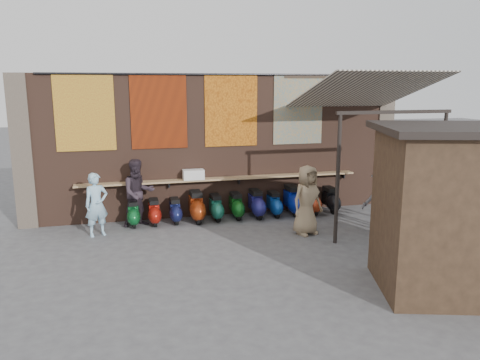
{
  "coord_description": "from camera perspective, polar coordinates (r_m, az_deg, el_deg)",
  "views": [
    {
      "loc": [
        -2.78,
        -10.33,
        3.71
      ],
      "look_at": [
        0.22,
        1.2,
        1.27
      ],
      "focal_mm": 35.0,
      "sensor_mm": 36.0,
      "label": 1
    }
  ],
  "objects": [
    {
      "name": "market_stall",
      "position": [
        9.24,
        25.24,
        -3.73
      ],
      "size": [
        3.15,
        2.71,
        2.9
      ],
      "primitive_type": "cube",
      "rotation": [
        0.0,
        0.0,
        -0.3
      ],
      "color": "black",
      "rests_on": "ground"
    },
    {
      "name": "scooter_stool_1",
      "position": [
        12.81,
        -10.42,
        -3.88
      ],
      "size": [
        0.32,
        0.72,
        0.68
      ],
      "primitive_type": null,
      "color": "#99150B",
      "rests_on": "ground"
    },
    {
      "name": "awning_ledger",
      "position": [
        14.28,
        11.78,
        12.29
      ],
      "size": [
        3.3,
        0.08,
        0.12
      ],
      "primitive_type": "cube",
      "color": "#33261C",
      "rests_on": "brick_wall"
    },
    {
      "name": "tapestry_multi",
      "position": [
        13.8,
        7.11,
        8.53
      ],
      "size": [
        1.5,
        0.02,
        2.0
      ],
      "primitive_type": "cube",
      "color": "teal",
      "rests_on": "brick_wall"
    },
    {
      "name": "awning_canvas",
      "position": [
        12.87,
        14.88,
        10.48
      ],
      "size": [
        3.2,
        3.28,
        0.97
      ],
      "primitive_type": "cube",
      "rotation": [
        -0.28,
        0.0,
        0.0
      ],
      "color": "beige",
      "rests_on": "brick_wall"
    },
    {
      "name": "shopper_tan",
      "position": [
        11.79,
        8.16,
        -2.44
      ],
      "size": [
        0.99,
        0.8,
        1.76
      ],
      "primitive_type": "imported",
      "rotation": [
        0.0,
        0.0,
        0.32
      ],
      "color": "#917B5C",
      "rests_on": "ground"
    },
    {
      "name": "tapestry_sun",
      "position": [
        12.87,
        -9.86,
        8.24
      ],
      "size": [
        1.5,
        0.02,
        2.0
      ],
      "primitive_type": "cube",
      "color": "#B9350A",
      "rests_on": "brick_wall"
    },
    {
      "name": "scooter_stool_9",
      "position": [
        13.79,
        8.63,
        -2.51
      ],
      "size": [
        0.37,
        0.81,
        0.77
      ],
      "primitive_type": null,
      "color": "maroon",
      "rests_on": "ground"
    },
    {
      "name": "scooter_stool_6",
      "position": [
        13.26,
        2.0,
        -2.94
      ],
      "size": [
        0.37,
        0.82,
        0.78
      ],
      "primitive_type": null,
      "color": "navy",
      "rests_on": "ground"
    },
    {
      "name": "scooter_stool_5",
      "position": [
        13.17,
        -0.46,
        -3.17
      ],
      "size": [
        0.34,
        0.76,
        0.72
      ],
      "primitive_type": null,
      "color": "#0F4C16",
      "rests_on": "ground"
    },
    {
      "name": "eating_counter",
      "position": [
        13.22,
        -2.16,
        0.17
      ],
      "size": [
        8.0,
        0.32,
        0.05
      ],
      "primitive_type": "cube",
      "color": "#9E7A51",
      "rests_on": "brick_wall"
    },
    {
      "name": "scooter_stool_4",
      "position": [
        13.03,
        -2.94,
        -3.38
      ],
      "size": [
        0.33,
        0.74,
        0.71
      ],
      "primitive_type": null,
      "color": "#18634F",
      "rests_on": "ground"
    },
    {
      "name": "scooter_stool_2",
      "position": [
        12.87,
        -7.91,
        -3.75
      ],
      "size": [
        0.32,
        0.7,
        0.67
      ],
      "primitive_type": null,
      "color": "#121743",
      "rests_on": "ground"
    },
    {
      "name": "pier_right",
      "position": [
        15.37,
        16.85,
        4.69
      ],
      "size": [
        0.5,
        0.5,
        4.0
      ],
      "primitive_type": "cube",
      "color": "#4C4238",
      "rests_on": "ground"
    },
    {
      "name": "ground",
      "position": [
        11.32,
        0.45,
        -7.56
      ],
      "size": [
        70.0,
        70.0,
        0.0
      ],
      "primitive_type": "plane",
      "color": "#474749",
      "rests_on": "ground"
    },
    {
      "name": "scooter_stool_0",
      "position": [
        12.79,
        -12.87,
        -4.02
      ],
      "size": [
        0.32,
        0.71,
        0.68
      ],
      "primitive_type": null,
      "color": "#0C5423",
      "rests_on": "ground"
    },
    {
      "name": "brick_wall",
      "position": [
        13.43,
        -2.53,
        4.24
      ],
      "size": [
        10.0,
        0.4,
        4.0
      ],
      "primitive_type": "cube",
      "color": "brown",
      "rests_on": "ground"
    },
    {
      "name": "tapestry_redgold",
      "position": [
        12.85,
        -18.4,
        7.82
      ],
      "size": [
        1.5,
        0.02,
        2.0
      ],
      "primitive_type": "cube",
      "color": "maroon",
      "rests_on": "brick_wall"
    },
    {
      "name": "stall_shelf",
      "position": [
        10.26,
        22.89,
        -4.35
      ],
      "size": [
        2.15,
        0.76,
        0.06
      ],
      "primitive_type": "cube",
      "rotation": [
        0.0,
        0.0,
        -0.3
      ],
      "color": "#473321",
      "rests_on": "market_stall"
    },
    {
      "name": "scooter_stool_7",
      "position": [
        13.44,
        4.19,
        -2.95
      ],
      "size": [
        0.33,
        0.73,
        0.7
      ],
      "primitive_type": null,
      "color": "navy",
      "rests_on": "ground"
    },
    {
      "name": "shopper_navy",
      "position": [
        12.31,
        17.34,
        -2.65
      ],
      "size": [
        1.0,
        0.59,
        1.6
      ],
      "primitive_type": "imported",
      "rotation": [
        0.0,
        0.0,
        3.37
      ],
      "color": "black",
      "rests_on": "ground"
    },
    {
      "name": "awning_post_left",
      "position": [
        11.1,
        11.82,
        0.09
      ],
      "size": [
        0.09,
        0.09,
        3.1
      ],
      "primitive_type": "cylinder",
      "color": "black",
      "rests_on": "ground"
    },
    {
      "name": "diner_left",
      "position": [
        12.1,
        -17.09,
        -2.89
      ],
      "size": [
        0.67,
        0.56,
        1.59
      ],
      "primitive_type": "imported",
      "rotation": [
        0.0,
        0.0,
        0.35
      ],
      "color": "#98C4DE",
      "rests_on": "ground"
    },
    {
      "name": "diner_right",
      "position": [
        12.65,
        -12.3,
        -1.54
      ],
      "size": [
        1.01,
        0.86,
        1.8
      ],
      "primitive_type": "imported",
      "rotation": [
        0.0,
        0.0,
        0.23
      ],
      "color": "#2E242C",
      "rests_on": "ground"
    },
    {
      "name": "awning_header",
      "position": [
        11.6,
        18.41,
        7.87
      ],
      "size": [
        3.0,
        0.08,
        0.08
      ],
      "primitive_type": "cube",
      "color": "black",
      "rests_on": "awning_post_left"
    },
    {
      "name": "shelf_box",
      "position": [
        13.01,
        -5.69,
        0.66
      ],
      "size": [
        0.58,
        0.3,
        0.27
      ],
      "primitive_type": "cube",
      "color": "white",
      "rests_on": "eating_counter"
    },
    {
      "name": "tapestry_orange",
      "position": [
        13.19,
        -1.08,
        8.48
      ],
      "size": [
        1.5,
        0.02,
        2.0
      ],
      "primitive_type": "cube",
      "color": "orange",
      "rests_on": "brick_wall"
    },
    {
      "name": "stall_roof",
      "position": [
        8.99,
        26.07,
        5.6
      ],
      "size": [
        3.55,
        3.1,
        0.12
      ],
      "primitive_type": "cube",
      "rotation": [
        0.0,
        0.0,
        -0.3
      ],
      "color": "black",
      "rests_on": "market_stall"
    },
    {
      "name": "scooter_stool_10",
      "position": [
        14.08,
        10.96,
        -2.38
      ],
      "size": [
        0.35,
        0.78,
        0.74
      ],
      "primitive_type": null,
      "color": "black",
      "rests_on": "ground"
    },
    {
      "name": "awning_post_right",
      "position": [
        12.58,
        23.33,
        0.73
      ],
      "size": [
        0.09,
        0.09,
        3.1
      ],
      "primitive_type": "cylinder",
      "color": "black",
      "rests_on": "ground"
    },
    {
      "name": "shopper_grey",
      "position": [
        12.88,
        16.77,
        -2.1
      ],
      "size": [
        1.03,
        0.62,
        1.55
      ],
      "primitive_type": "imported",
      "rotation": [
        0.0,
        0.0,
        3.09
      ],
      "color": "#5E5C61",
      "rests_on": "ground"
    },
    {
      "name": "scooter_stool_3",
      "position": [
        12.9,
        -5.33,
        -3.27
      ],
      "size": [
        0.4,
        0.88,
        0.84
      ],
      "primitive_type": null,
      "color": "#99300D",
      "rests_on": "ground"
    },
    {
      "name": "scooter_stool_8",
      "position": [
        13.6,
        6.46,
        -2.5
      ],
      "size": [
        0.4,
        0.89,
        0.84
      ],
      "primitive_type": null,
      "color": "navy",
      "rests_on": "ground"
    },
    {
      "name": "stall_sign",
      "position": [
        10.04,
        23.35,
        1.4
      ],
      "size": [
        1.16,
        0.4,
        0.5
      ],
      "primitive_type": "cube",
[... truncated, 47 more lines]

